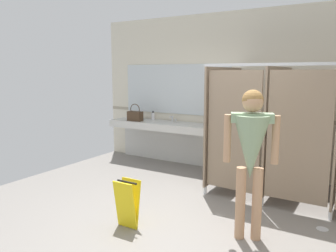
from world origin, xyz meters
TOP-DOWN VIEW (x-y plane):
  - ground_plane at (0.00, 0.00)m, footprint 6.41×5.58m
  - wall_back at (0.00, 2.55)m, footprint 6.41×0.12m
  - wall_back_tile_band at (0.00, 2.49)m, footprint 6.41×0.01m
  - vanity_counter at (-1.53, 2.26)m, footprint 2.51×0.60m
  - mirror_panel at (-1.53, 2.48)m, footprint 2.41×0.02m
  - bathroom_stalls at (1.17, 1.51)m, footprint 2.69×1.53m
  - person_standing at (0.86, -0.00)m, footprint 0.55×0.52m
  - handbag at (-2.21, 2.02)m, footprint 0.32×0.15m
  - soap_dispenser at (-1.99, 2.35)m, footprint 0.07×0.07m
  - wet_floor_sign at (-0.47, -0.49)m, footprint 0.28×0.19m
  - floor_drain_cover at (1.56, 0.68)m, footprint 0.14×0.14m

SIDE VIEW (x-z plane):
  - ground_plane at x=0.00m, z-range -0.10..0.00m
  - floor_drain_cover at x=1.56m, z-range 0.00..0.01m
  - wet_floor_sign at x=-0.47m, z-range 0.01..0.59m
  - vanity_counter at x=-1.53m, z-range 0.15..1.13m
  - soap_dispenser at x=-1.99m, z-range 0.85..1.04m
  - handbag at x=-2.21m, z-range 0.80..1.15m
  - bathroom_stalls at x=1.17m, z-range 0.05..2.03m
  - wall_back_tile_band at x=0.00m, z-range 1.02..1.08m
  - person_standing at x=0.86m, z-range 0.23..1.90m
  - wall_back at x=0.00m, z-range 0.00..2.96m
  - mirror_panel at x=-1.53m, z-range 1.01..2.02m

